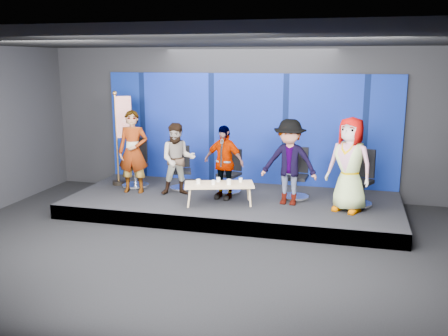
{
  "coord_description": "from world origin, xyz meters",
  "views": [
    {
      "loc": [
        2.44,
        -7.57,
        3.23
      ],
      "look_at": [
        -0.18,
        2.4,
        0.97
      ],
      "focal_mm": 40.0,
      "sensor_mm": 36.0,
      "label": 1
    }
  ],
  "objects": [
    {
      "name": "ground",
      "position": [
        0.0,
        0.0,
        0.0
      ],
      "size": [
        10.0,
        10.0,
        0.0
      ],
      "primitive_type": "plane",
      "color": "black",
      "rests_on": "ground"
    },
    {
      "name": "room_walls",
      "position": [
        0.0,
        0.0,
        2.43
      ],
      "size": [
        10.02,
        8.02,
        3.51
      ],
      "color": "black",
      "rests_on": "ground"
    },
    {
      "name": "riser",
      "position": [
        0.0,
        2.5,
        0.15
      ],
      "size": [
        7.0,
        3.0,
        0.3
      ],
      "primitive_type": "cube",
      "color": "black",
      "rests_on": "ground"
    },
    {
      "name": "backdrop",
      "position": [
        0.0,
        3.95,
        1.6
      ],
      "size": [
        7.0,
        0.08,
        2.6
      ],
      "primitive_type": "cube",
      "color": "#071857",
      "rests_on": "riser"
    },
    {
      "name": "chair_a",
      "position": [
        -2.44,
        2.88,
        0.67
      ],
      "size": [
        0.72,
        0.72,
        1.13
      ],
      "rotation": [
        0.0,
        0.0,
        0.14
      ],
      "color": "silver",
      "rests_on": "riser"
    },
    {
      "name": "panelist_a",
      "position": [
        -2.26,
        2.4,
        1.22
      ],
      "size": [
        0.72,
        0.53,
        1.83
      ],
      "primitive_type": "imported",
      "rotation": [
        0.0,
        0.0,
        0.14
      ],
      "color": "black",
      "rests_on": "riser"
    },
    {
      "name": "chair_b",
      "position": [
        -1.33,
        2.93,
        0.62
      ],
      "size": [
        0.7,
        0.7,
        0.98
      ],
      "rotation": [
        0.0,
        0.0,
        0.34
      ],
      "color": "silver",
      "rests_on": "riser"
    },
    {
      "name": "panelist_b",
      "position": [
        -1.23,
        2.44,
        1.09
      ],
      "size": [
        0.93,
        0.82,
        1.58
      ],
      "primitive_type": "imported",
      "rotation": [
        0.0,
        0.0,
        0.34
      ],
      "color": "black",
      "rests_on": "riser"
    },
    {
      "name": "chair_c",
      "position": [
        -0.18,
        2.91,
        0.62
      ],
      "size": [
        0.67,
        0.67,
        0.97
      ],
      "rotation": [
        0.0,
        0.0,
        -0.25
      ],
      "color": "silver",
      "rests_on": "riser"
    },
    {
      "name": "panelist_c",
      "position": [
        -0.19,
        2.41,
        1.09
      ],
      "size": [
        0.99,
        0.6,
        1.58
      ],
      "primitive_type": "imported",
      "rotation": [
        0.0,
        0.0,
        -0.25
      ],
      "color": "black",
      "rests_on": "riser"
    },
    {
      "name": "chair_d",
      "position": [
        1.3,
        2.83,
        0.66
      ],
      "size": [
        0.65,
        0.65,
        1.08
      ],
      "rotation": [
        0.0,
        0.0,
        -0.07
      ],
      "color": "silver",
      "rests_on": "riser"
    },
    {
      "name": "panelist_d",
      "position": [
        1.21,
        2.33,
        1.18
      ],
      "size": [
        1.18,
        0.73,
        1.76
      ],
      "primitive_type": "imported",
      "rotation": [
        0.0,
        0.0,
        -0.07
      ],
      "color": "black",
      "rests_on": "riser"
    },
    {
      "name": "chair_e",
      "position": [
        2.59,
        2.63,
        0.68
      ],
      "size": [
        0.85,
        0.85,
        1.14
      ],
      "rotation": [
        0.0,
        0.0,
        -0.43
      ],
      "color": "silver",
      "rests_on": "riser"
    },
    {
      "name": "panelist_e",
      "position": [
        2.4,
        2.15,
        1.23
      ],
      "size": [
        1.07,
        0.91,
        1.85
      ],
      "primitive_type": "imported",
      "rotation": [
        0.0,
        0.0,
        -0.43
      ],
      "color": "black",
      "rests_on": "riser"
    },
    {
      "name": "coffee_table",
      "position": [
        -0.17,
        1.97,
        0.7
      ],
      "size": [
        1.51,
        0.99,
        0.43
      ],
      "rotation": [
        0.0,
        0.0,
        0.31
      ],
      "color": "tan",
      "rests_on": "riser"
    },
    {
      "name": "mug_a",
      "position": [
        -0.58,
        1.85,
        0.78
      ],
      "size": [
        0.08,
        0.08,
        0.1
      ],
      "primitive_type": "cylinder",
      "color": "silver",
      "rests_on": "coffee_table"
    },
    {
      "name": "mug_b",
      "position": [
        -0.26,
        1.86,
        0.78
      ],
      "size": [
        0.08,
        0.08,
        0.09
      ],
      "primitive_type": "cylinder",
      "color": "silver",
      "rests_on": "coffee_table"
    },
    {
      "name": "mug_c",
      "position": [
        -0.22,
        2.1,
        0.78
      ],
      "size": [
        0.08,
        0.08,
        0.1
      ],
      "primitive_type": "cylinder",
      "color": "silver",
      "rests_on": "coffee_table"
    },
    {
      "name": "mug_d",
      "position": [
        0.04,
        1.95,
        0.79
      ],
      "size": [
        0.09,
        0.09,
        0.11
      ],
      "primitive_type": "cylinder",
      "color": "silver",
      "rests_on": "coffee_table"
    },
    {
      "name": "mug_e",
      "position": [
        0.23,
        2.21,
        0.77
      ],
      "size": [
        0.07,
        0.07,
        0.09
      ],
      "primitive_type": "cylinder",
      "color": "silver",
      "rests_on": "coffee_table"
    },
    {
      "name": "flag_stand",
      "position": [
        -2.81,
        2.96,
        1.47
      ],
      "size": [
        0.49,
        0.31,
        2.21
      ],
      "rotation": [
        0.0,
        0.0,
        0.43
      ],
      "color": "black",
      "rests_on": "riser"
    }
  ]
}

